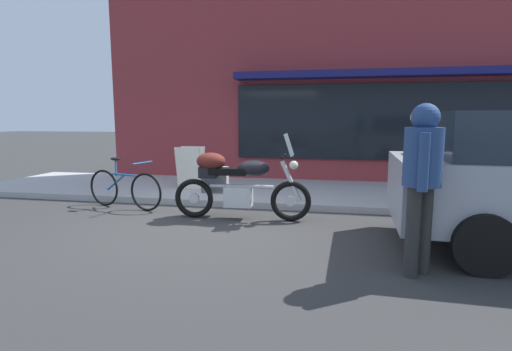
{
  "coord_description": "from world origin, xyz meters",
  "views": [
    {
      "loc": [
        1.92,
        -5.61,
        1.63
      ],
      "look_at": [
        0.64,
        0.68,
        0.7
      ],
      "focal_mm": 27.6,
      "sensor_mm": 36.0,
      "label": 1
    }
  ],
  "objects_px": {
    "touring_motorcycle": "(234,182)",
    "parked_bicycle": "(124,188)",
    "sandwich_board_sign": "(190,168)",
    "pedestrian_walking": "(422,168)"
  },
  "relations": [
    {
      "from": "touring_motorcycle",
      "to": "sandwich_board_sign",
      "type": "height_order",
      "value": "touring_motorcycle"
    },
    {
      "from": "touring_motorcycle",
      "to": "parked_bicycle",
      "type": "bearing_deg",
      "value": 171.6
    },
    {
      "from": "parked_bicycle",
      "to": "sandwich_board_sign",
      "type": "relative_size",
      "value": 1.82
    },
    {
      "from": "parked_bicycle",
      "to": "pedestrian_walking",
      "type": "height_order",
      "value": "pedestrian_walking"
    },
    {
      "from": "sandwich_board_sign",
      "to": "parked_bicycle",
      "type": "bearing_deg",
      "value": -114.17
    },
    {
      "from": "pedestrian_walking",
      "to": "sandwich_board_sign",
      "type": "relative_size",
      "value": 1.96
    },
    {
      "from": "touring_motorcycle",
      "to": "pedestrian_walking",
      "type": "distance_m",
      "value": 3.17
    },
    {
      "from": "touring_motorcycle",
      "to": "sandwich_board_sign",
      "type": "bearing_deg",
      "value": 128.16
    },
    {
      "from": "touring_motorcycle",
      "to": "sandwich_board_sign",
      "type": "xyz_separation_m",
      "value": [
        -1.47,
        1.87,
        -0.03
      ]
    },
    {
      "from": "parked_bicycle",
      "to": "pedestrian_walking",
      "type": "xyz_separation_m",
      "value": [
        4.63,
        -2.23,
        0.76
      ]
    }
  ]
}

